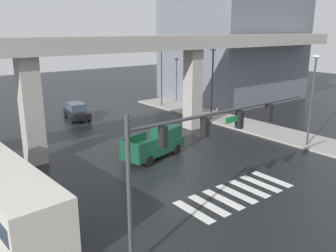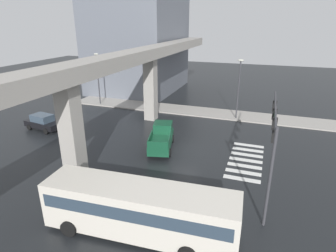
% 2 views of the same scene
% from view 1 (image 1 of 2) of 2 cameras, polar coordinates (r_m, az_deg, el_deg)
% --- Properties ---
extents(ground_plane, '(120.00, 120.00, 0.00)m').
position_cam_1_polar(ground_plane, '(24.33, 1.22, -6.44)').
color(ground_plane, black).
extents(crosswalk_stripes, '(7.15, 2.80, 0.01)m').
position_cam_1_polar(crosswalk_stripes, '(20.73, 11.05, -10.77)').
color(crosswalk_stripes, silver).
rests_on(crosswalk_stripes, ground).
extents(elevated_overpass, '(56.49, 2.49, 8.58)m').
position_cam_1_polar(elevated_overpass, '(27.95, -7.33, 11.96)').
color(elevated_overpass, '#9E9991').
rests_on(elevated_overpass, ground).
extents(sidewalk_east, '(4.00, 36.00, 0.15)m').
position_cam_1_polar(sidewalk_east, '(33.99, 14.96, -0.45)').
color(sidewalk_east, '#9E9991').
rests_on(sidewalk_east, ground).
extents(pickup_truck, '(5.41, 3.07, 2.08)m').
position_cam_1_polar(pickup_truck, '(25.76, -1.95, -2.84)').
color(pickup_truck, '#14472D').
rests_on(pickup_truck, ground).
extents(city_bus, '(3.28, 10.94, 2.99)m').
position_cam_1_polar(city_bus, '(18.60, -25.64, -9.42)').
color(city_bus, beige).
rests_on(city_bus, ground).
extents(sedan_black, '(2.41, 4.51, 1.72)m').
position_cam_1_polar(sedan_black, '(37.68, -14.64, 2.33)').
color(sedan_black, black).
rests_on(sedan_black, ground).
extents(traffic_signal_mast, '(10.89, 0.32, 6.20)m').
position_cam_1_polar(traffic_signal_mast, '(14.85, 5.57, -1.79)').
color(traffic_signal_mast, '#38383D').
rests_on(traffic_signal_mast, ground).
extents(street_lamp_near_corner, '(0.44, 0.70, 7.24)m').
position_cam_1_polar(street_lamp_near_corner, '(29.21, 22.48, 5.39)').
color(street_lamp_near_corner, '#38383D').
rests_on(street_lamp_near_corner, ground).
extents(street_lamp_mid_block, '(0.44, 0.70, 7.24)m').
position_cam_1_polar(street_lamp_mid_block, '(35.71, 7.24, 8.05)').
color(street_lamp_mid_block, '#38383D').
rests_on(street_lamp_mid_block, ground).
extents(street_lamp_far_north, '(0.44, 0.70, 7.24)m').
position_cam_1_polar(street_lamp_far_north, '(42.07, -1.07, 9.26)').
color(street_lamp_far_north, '#38383D').
rests_on(street_lamp_far_north, ground).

